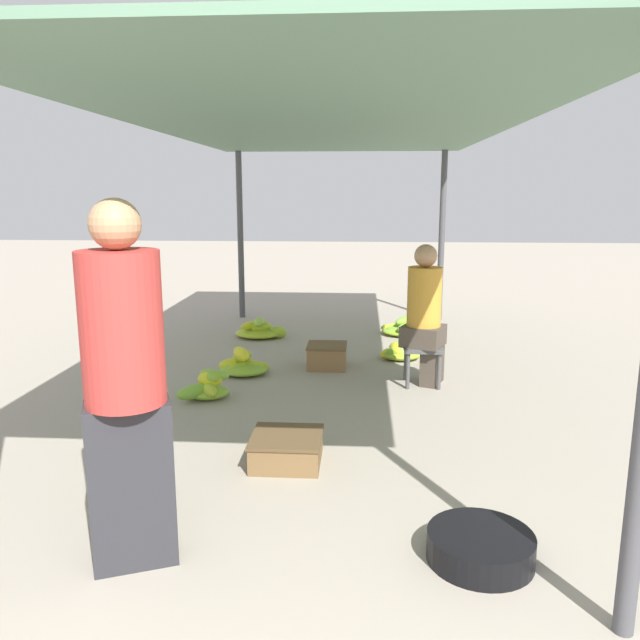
# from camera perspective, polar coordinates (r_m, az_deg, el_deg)

# --- Properties ---
(canopy_post_back_left) EXTENTS (0.08, 0.08, 2.24)m
(canopy_post_back_left) POSITION_cam_1_polar(r_m,az_deg,el_deg) (8.60, -7.29, 7.62)
(canopy_post_back_left) COLOR #4C4C51
(canopy_post_back_left) RESTS_ON ground
(canopy_post_back_right) EXTENTS (0.08, 0.08, 2.24)m
(canopy_post_back_right) POSITION_cam_1_polar(r_m,az_deg,el_deg) (8.50, 11.06, 7.46)
(canopy_post_back_right) COLOR #4C4C51
(canopy_post_back_right) RESTS_ON ground
(canopy_tarp) EXTENTS (3.10, 6.57, 0.04)m
(canopy_tarp) POSITION_cam_1_polar(r_m,az_deg,el_deg) (5.37, 0.66, 17.55)
(canopy_tarp) COLOR #567A60
(canopy_tarp) RESTS_ON canopy_post_front_left
(vendor_foreground) EXTENTS (0.46, 0.46, 1.68)m
(vendor_foreground) POSITION_cam_1_polar(r_m,az_deg,el_deg) (2.91, -17.37, -5.52)
(vendor_foreground) COLOR #2D2D33
(vendor_foreground) RESTS_ON ground
(stool) EXTENTS (0.34, 0.34, 0.36)m
(stool) POSITION_cam_1_polar(r_m,az_deg,el_deg) (5.65, 9.35, -2.98)
(stool) COLOR #4C4C4C
(stool) RESTS_ON ground
(vendor_seated) EXTENTS (0.45, 0.45, 1.26)m
(vendor_seated) POSITION_cam_1_polar(r_m,az_deg,el_deg) (5.58, 9.63, 0.56)
(vendor_seated) COLOR #4C4238
(vendor_seated) RESTS_ON ground
(basin_black) EXTENTS (0.50, 0.50, 0.14)m
(basin_black) POSITION_cam_1_polar(r_m,az_deg,el_deg) (3.21, 14.45, -19.46)
(basin_black) COLOR black
(basin_black) RESTS_ON ground
(banana_pile_left_0) EXTENTS (0.44, 0.43, 0.24)m
(banana_pile_left_0) POSITION_cam_1_polar(r_m,az_deg,el_deg) (5.34, -10.32, -6.03)
(banana_pile_left_0) COLOR yellow
(banana_pile_left_0) RESTS_ON ground
(banana_pile_left_1) EXTENTS (0.51, 0.43, 0.27)m
(banana_pile_left_1) POSITION_cam_1_polar(r_m,az_deg,el_deg) (6.01, -7.04, -4.13)
(banana_pile_left_1) COLOR #C9D528
(banana_pile_left_1) RESTS_ON ground
(banana_pile_left_2) EXTENTS (0.63, 0.51, 0.25)m
(banana_pile_left_2) POSITION_cam_1_polar(r_m,az_deg,el_deg) (7.48, -5.56, -0.96)
(banana_pile_left_2) COLOR yellow
(banana_pile_left_2) RESTS_ON ground
(banana_pile_right_0) EXTENTS (0.56, 0.60, 0.23)m
(banana_pile_right_0) POSITION_cam_1_polar(r_m,az_deg,el_deg) (7.64, 7.60, -0.84)
(banana_pile_right_0) COLOR #BFD12A
(banana_pile_right_0) RESTS_ON ground
(banana_pile_right_1) EXTENTS (0.45, 0.44, 0.18)m
(banana_pile_right_1) POSITION_cam_1_polar(r_m,az_deg,el_deg) (6.56, 7.23, -2.88)
(banana_pile_right_1) COLOR #A9C82E
(banana_pile_right_1) RESTS_ON ground
(crate_near) EXTENTS (0.39, 0.39, 0.23)m
(crate_near) POSITION_cam_1_polar(r_m,az_deg,el_deg) (6.18, 0.64, -3.29)
(crate_near) COLOR olive
(crate_near) RESTS_ON ground
(crate_mid) EXTENTS (0.45, 0.45, 0.19)m
(crate_mid) POSITION_cam_1_polar(r_m,az_deg,el_deg) (4.07, -3.06, -11.70)
(crate_mid) COLOR brown
(crate_mid) RESTS_ON ground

